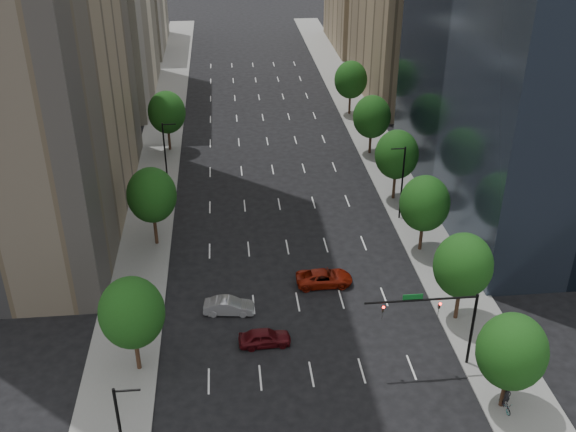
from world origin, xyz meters
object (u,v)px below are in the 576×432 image
object	(u,v)px
car_red_far	(324,278)
cyclist	(506,403)
car_maroon	(265,337)
car_silver	(229,306)
traffic_signal	(444,315)

from	to	relation	value
car_red_far	cyclist	xyz separation A→B (m)	(11.15, -18.14, 0.10)
car_maroon	car_red_far	size ratio (longest dim) A/B	0.81
car_maroon	car_silver	size ratio (longest dim) A/B	0.97
traffic_signal	cyclist	world-z (taller)	traffic_signal
traffic_signal	car_maroon	bearing A→B (deg)	163.69
traffic_signal	car_silver	bearing A→B (deg)	152.30
car_red_far	car_maroon	bearing A→B (deg)	141.95
traffic_signal	car_red_far	xyz separation A→B (m)	(-7.62, 12.63, -4.40)
car_maroon	cyclist	size ratio (longest dim) A/B	2.09
car_maroon	car_silver	xyz separation A→B (m)	(-2.96, 4.82, -0.01)
traffic_signal	car_silver	distance (m)	19.71
car_maroon	cyclist	distance (m)	20.04
traffic_signal	car_maroon	distance (m)	15.28
traffic_signal	car_silver	world-z (taller)	traffic_signal
car_maroon	car_silver	distance (m)	5.66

